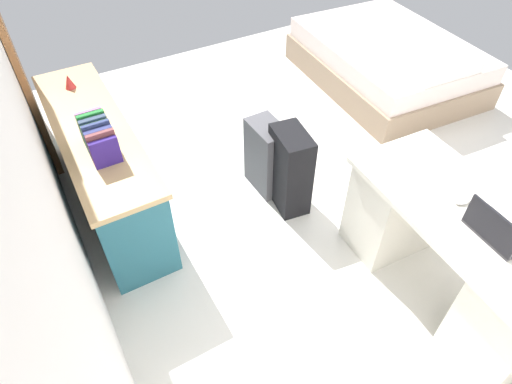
{
  "coord_description": "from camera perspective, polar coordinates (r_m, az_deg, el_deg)",
  "views": [
    {
      "loc": [
        -2.05,
        2.08,
        2.54
      ],
      "look_at": [
        -0.34,
        1.11,
        0.6
      ],
      "focal_mm": 30.77,
      "sensor_mm": 36.0,
      "label": 1
    }
  ],
  "objects": [
    {
      "name": "ground_plane",
      "position": [
        3.87,
        11.82,
        2.47
      ],
      "size": [
        5.46,
        5.46,
        0.0
      ],
      "primitive_type": "plane",
      "color": "silver"
    },
    {
      "name": "suitcase_black",
      "position": [
        3.31,
        4.45,
        2.81
      ],
      "size": [
        0.39,
        0.27,
        0.68
      ],
      "primitive_type": "cube",
      "rotation": [
        0.0,
        0.0,
        -0.15
      ],
      "color": "black",
      "rests_on": "ground_plane"
    },
    {
      "name": "figurine_small",
      "position": [
        3.72,
        -23.14,
        13.07
      ],
      "size": [
        0.08,
        0.08,
        0.11
      ],
      "primitive_type": "cone",
      "color": "red",
      "rests_on": "credenza"
    },
    {
      "name": "bed",
      "position": [
        5.09,
        16.63,
        15.98
      ],
      "size": [
        2.0,
        1.54,
        0.58
      ],
      "color": "gray",
      "rests_on": "ground_plane"
    },
    {
      "name": "computer_mouse",
      "position": [
        2.75,
        25.25,
        -0.99
      ],
      "size": [
        0.07,
        0.1,
        0.03
      ],
      "primitive_type": "ellipsoid",
      "rotation": [
        0.0,
        0.0,
        -0.06
      ],
      "color": "white",
      "rests_on": "desk"
    },
    {
      "name": "suitcase_spare_grey",
      "position": [
        3.49,
        1.44,
        4.6
      ],
      "size": [
        0.36,
        0.23,
        0.6
      ],
      "primitive_type": "cube",
      "rotation": [
        0.0,
        0.0,
        0.02
      ],
      "color": "#4C4C51",
      "rests_on": "ground_plane"
    },
    {
      "name": "laptop",
      "position": [
        2.61,
        28.71,
        -4.38
      ],
      "size": [
        0.32,
        0.24,
        0.21
      ],
      "color": "#333338",
      "rests_on": "desk"
    },
    {
      "name": "credenza",
      "position": [
        3.48,
        -19.17,
        3.13
      ],
      "size": [
        1.8,
        0.48,
        0.74
      ],
      "color": "#235B6B",
      "rests_on": "ground_plane"
    },
    {
      "name": "book_row",
      "position": [
        2.95,
        -19.79,
        6.73
      ],
      "size": [
        0.35,
        0.17,
        0.24
      ],
      "color": "navy",
      "rests_on": "credenza"
    },
    {
      "name": "door_wooden",
      "position": [
        4.0,
        -29.61,
        16.73
      ],
      "size": [
        0.88,
        0.05,
        2.04
      ],
      "primitive_type": "cube",
      "color": "#936038",
      "rests_on": "ground_plane"
    },
    {
      "name": "wall_back",
      "position": [
        2.39,
        -28.94,
        7.95
      ],
      "size": [
        4.4,
        0.1,
        2.64
      ],
      "primitive_type": "cube",
      "color": "white",
      "rests_on": "ground_plane"
    },
    {
      "name": "desk",
      "position": [
        2.96,
        23.99,
        -7.34
      ],
      "size": [
        1.48,
        0.74,
        0.75
      ],
      "color": "silver",
      "rests_on": "ground_plane"
    }
  ]
}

